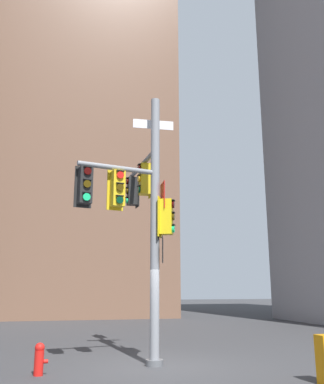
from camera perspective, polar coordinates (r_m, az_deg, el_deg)
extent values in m
plane|color=#38383A|center=(11.93, -1.05, -22.62)|extent=(120.00, 120.00, 0.00)
cube|color=brown|center=(40.31, -10.44, 17.70)|extent=(13.69, 13.69, 44.77)
cylinder|color=gray|center=(11.89, -0.97, -4.31)|extent=(0.26, 0.26, 7.58)
cylinder|color=#595B5E|center=(11.91, -1.04, -22.25)|extent=(0.46, 0.46, 0.16)
cylinder|color=gray|center=(13.88, -2.80, 3.65)|extent=(0.37, 3.23, 0.14)
cylinder|color=gray|center=(11.78, -6.02, 3.25)|extent=(2.27, 0.64, 0.14)
cube|color=gold|center=(13.32, -1.52, 1.68)|extent=(0.06, 0.48, 1.14)
cube|color=gold|center=(13.27, -2.31, 1.74)|extent=(0.36, 0.36, 1.00)
cylinder|color=#360605|center=(13.32, -3.13, 3.26)|extent=(0.07, 0.20, 0.20)
cube|color=black|center=(13.35, -3.15, 3.75)|extent=(0.09, 0.22, 0.02)
cylinder|color=yellow|center=(13.22, -3.15, 1.80)|extent=(0.07, 0.20, 0.20)
cube|color=black|center=(13.25, -3.17, 2.30)|extent=(0.09, 0.22, 0.02)
cylinder|color=#06311C|center=(13.14, -3.17, 0.32)|extent=(0.07, 0.20, 0.20)
cube|color=black|center=(13.16, -3.19, 0.83)|extent=(0.09, 0.22, 0.02)
cube|color=black|center=(14.99, -3.36, 0.04)|extent=(0.06, 0.48, 1.14)
cube|color=black|center=(14.94, -4.07, 0.09)|extent=(0.36, 0.36, 1.00)
cylinder|color=#360605|center=(14.98, -4.79, 1.45)|extent=(0.07, 0.20, 0.20)
cube|color=black|center=(15.01, -4.80, 1.89)|extent=(0.09, 0.22, 0.02)
cylinder|color=#3C2C06|center=(14.90, -4.81, 0.14)|extent=(0.07, 0.20, 0.20)
cube|color=black|center=(14.93, -4.83, 0.59)|extent=(0.09, 0.22, 0.02)
cylinder|color=#19C672|center=(14.83, -4.84, -1.17)|extent=(0.07, 0.20, 0.20)
cube|color=black|center=(14.85, -4.85, -0.72)|extent=(0.09, 0.22, 0.02)
cube|color=gold|center=(11.80, -6.40, 0.22)|extent=(0.47, 0.13, 1.14)
cube|color=gold|center=(11.63, -6.09, 0.41)|extent=(0.41, 0.41, 1.00)
cylinder|color=red|center=(11.53, -5.71, 2.31)|extent=(0.21, 0.10, 0.20)
cube|color=black|center=(11.56, -5.69, 2.89)|extent=(0.23, 0.12, 0.02)
cylinder|color=#3C2C06|center=(11.44, -5.75, 0.62)|extent=(0.21, 0.10, 0.20)
cube|color=black|center=(11.47, -5.73, 1.21)|extent=(0.23, 0.12, 0.02)
cylinder|color=#06311C|center=(11.37, -5.79, -1.10)|extent=(0.21, 0.10, 0.20)
cube|color=black|center=(11.39, -5.77, -0.50)|extent=(0.23, 0.12, 0.02)
cube|color=black|center=(11.54, -10.70, 0.67)|extent=(0.47, 0.13, 1.14)
cube|color=black|center=(11.36, -10.45, 0.87)|extent=(0.41, 0.41, 1.00)
cylinder|color=#360605|center=(11.26, -10.10, 2.82)|extent=(0.21, 0.10, 0.20)
cube|color=black|center=(11.29, -10.07, 3.41)|extent=(0.23, 0.12, 0.02)
cylinder|color=#3C2C06|center=(11.17, -10.17, 1.09)|extent=(0.21, 0.10, 0.20)
cube|color=black|center=(11.20, -10.14, 1.69)|extent=(0.23, 0.12, 0.02)
cylinder|color=#19C672|center=(11.10, -10.24, -0.67)|extent=(0.21, 0.10, 0.20)
cube|color=black|center=(11.12, -10.21, -0.06)|extent=(0.23, 0.12, 0.02)
cube|color=yellow|center=(11.89, -0.31, -3.44)|extent=(0.22, 0.45, 1.14)
cube|color=yellow|center=(11.86, 0.59, -3.42)|extent=(0.45, 0.45, 1.00)
cylinder|color=#360605|center=(11.89, 1.54, -1.72)|extent=(0.13, 0.21, 0.20)
cube|color=black|center=(11.91, 1.56, -1.16)|extent=(0.15, 0.23, 0.02)
cylinder|color=#3C2C06|center=(11.82, 1.55, -3.39)|extent=(0.13, 0.21, 0.20)
cube|color=black|center=(11.84, 1.57, -2.81)|extent=(0.15, 0.23, 0.02)
cylinder|color=#19C672|center=(11.77, 1.56, -5.07)|extent=(0.13, 0.21, 0.20)
cube|color=black|center=(11.79, 1.59, -4.49)|extent=(0.15, 0.23, 0.02)
cube|color=white|center=(13.05, -1.19, 9.18)|extent=(1.26, 0.07, 0.28)
cube|color=#19479E|center=(13.05, -1.19, 9.18)|extent=(1.22, 0.06, 0.24)
cube|color=red|center=(12.07, 0.07, -0.56)|extent=(0.05, 0.64, 0.80)
cube|color=white|center=(12.07, 0.07, -0.56)|extent=(0.04, 0.60, 0.76)
cube|color=black|center=(11.79, 0.09, -7.87)|extent=(0.17, 0.58, 0.72)
cube|color=white|center=(11.79, 0.09, -7.87)|extent=(0.16, 0.54, 0.68)
cylinder|color=red|center=(11.03, -16.44, -21.45)|extent=(0.22, 0.22, 0.56)
sphere|color=red|center=(10.98, -16.32, -19.70)|extent=(0.23, 0.23, 0.23)
cylinder|color=red|center=(11.02, -15.54, -21.36)|extent=(0.10, 0.09, 0.09)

